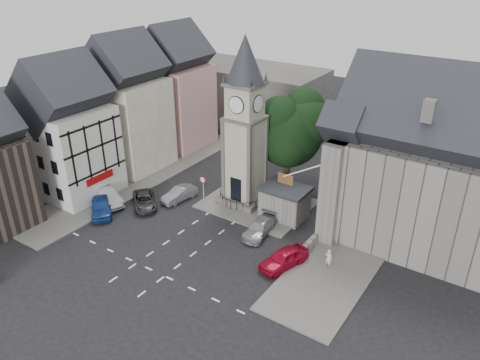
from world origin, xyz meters
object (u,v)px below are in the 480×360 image
Objects in this scene: car_west_blue at (101,206)px; pedestrian at (329,258)px; car_east_red at (284,258)px; clock_tower at (245,124)px; stone_shelter at (285,202)px.

pedestrian reaches higher than car_west_blue.
car_east_red is 2.64× the size of pedestrian.
pedestrian is at bearing 49.22° from car_east_red.
car_east_red is 3.53m from pedestrian.
pedestrian is (11.50, -5.38, -7.29)m from clock_tower.
stone_shelter is 8.33m from pedestrian.
stone_shelter reaches higher than car_west_blue.
clock_tower reaches higher than stone_shelter.
car_west_blue is at bearing -148.15° from stone_shelter.
car_west_blue is at bearing 14.79° from pedestrian.
clock_tower is 3.78× the size of stone_shelter.
car_east_red is at bearing 35.20° from pedestrian.
stone_shelter is at bearing 136.30° from car_east_red.
clock_tower is 15.69m from car_west_blue.
car_east_red is (18.45, 2.42, -0.04)m from car_west_blue.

